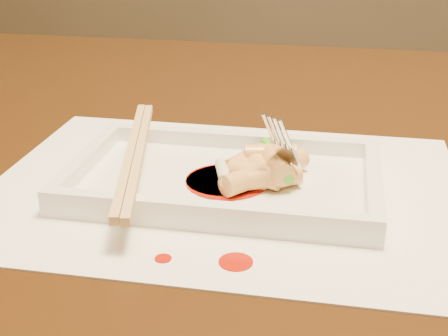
% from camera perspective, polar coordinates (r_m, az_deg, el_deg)
% --- Properties ---
extents(table, '(1.40, 0.90, 0.75)m').
position_cam_1_polar(table, '(0.67, 8.45, -6.24)').
color(table, black).
rests_on(table, ground).
extents(placemat, '(0.40, 0.30, 0.00)m').
position_cam_1_polar(placemat, '(0.53, 0.00, -1.84)').
color(placemat, white).
rests_on(placemat, table).
extents(sauce_splatter_a, '(0.02, 0.02, 0.00)m').
position_cam_1_polar(sauce_splatter_a, '(0.43, 1.09, -8.58)').
color(sauce_splatter_a, '#AD1405').
rests_on(sauce_splatter_a, placemat).
extents(sauce_splatter_b, '(0.01, 0.01, 0.00)m').
position_cam_1_polar(sauce_splatter_b, '(0.44, -5.59, -8.23)').
color(sauce_splatter_b, '#AD1405').
rests_on(sauce_splatter_b, placemat).
extents(plate_base, '(0.26, 0.16, 0.01)m').
position_cam_1_polar(plate_base, '(0.53, 0.00, -1.38)').
color(plate_base, white).
rests_on(plate_base, placemat).
extents(plate_rim_far, '(0.26, 0.01, 0.01)m').
position_cam_1_polar(plate_rim_far, '(0.59, 1.33, 2.57)').
color(plate_rim_far, white).
rests_on(plate_rim_far, plate_base).
extents(plate_rim_near, '(0.26, 0.01, 0.01)m').
position_cam_1_polar(plate_rim_near, '(0.46, -1.71, -3.99)').
color(plate_rim_near, white).
rests_on(plate_rim_near, plate_base).
extents(plate_rim_left, '(0.01, 0.14, 0.01)m').
position_cam_1_polar(plate_rim_left, '(0.56, -12.52, 0.67)').
color(plate_rim_left, white).
rests_on(plate_rim_left, plate_base).
extents(plate_rim_right, '(0.01, 0.14, 0.01)m').
position_cam_1_polar(plate_rim_right, '(0.52, 13.53, -1.33)').
color(plate_rim_right, white).
rests_on(plate_rim_right, plate_base).
extents(veg_piece, '(0.05, 0.04, 0.01)m').
position_cam_1_polar(veg_piece, '(0.56, 4.29, 1.13)').
color(veg_piece, black).
rests_on(veg_piece, plate_base).
extents(scallion_white, '(0.02, 0.04, 0.01)m').
position_cam_1_polar(scallion_white, '(0.51, -0.07, -0.44)').
color(scallion_white, '#EAEACC').
rests_on(scallion_white, plate_base).
extents(scallion_green, '(0.04, 0.08, 0.01)m').
position_cam_1_polar(scallion_green, '(0.54, 4.80, 0.80)').
color(scallion_green, '#45A11A').
rests_on(scallion_green, plate_base).
extents(chopstick_a, '(0.06, 0.24, 0.01)m').
position_cam_1_polar(chopstick_a, '(0.54, -8.53, 1.37)').
color(chopstick_a, tan).
rests_on(chopstick_a, plate_rim_near).
extents(chopstick_b, '(0.06, 0.24, 0.01)m').
position_cam_1_polar(chopstick_b, '(0.54, -7.73, 1.32)').
color(chopstick_b, tan).
rests_on(chopstick_b, plate_rim_near).
extents(fork, '(0.09, 0.10, 0.14)m').
position_cam_1_polar(fork, '(0.51, 8.13, 6.76)').
color(fork, silver).
rests_on(fork, plate_base).
extents(sauce_blob_0, '(0.07, 0.07, 0.00)m').
position_cam_1_polar(sauce_blob_0, '(0.52, 0.28, -1.26)').
color(sauce_blob_0, '#AD1405').
rests_on(sauce_blob_0, plate_base).
extents(sauce_blob_1, '(0.06, 0.06, 0.00)m').
position_cam_1_polar(sauce_blob_1, '(0.53, -0.03, -1.10)').
color(sauce_blob_1, '#AD1405').
rests_on(sauce_blob_1, plate_base).
extents(sauce_blob_2, '(0.06, 0.06, 0.00)m').
position_cam_1_polar(sauce_blob_2, '(0.53, -0.15, -1.13)').
color(sauce_blob_2, '#AD1405').
rests_on(sauce_blob_2, plate_base).
extents(rice_cake_0, '(0.04, 0.05, 0.02)m').
position_cam_1_polar(rice_cake_0, '(0.54, 5.44, 0.38)').
color(rice_cake_0, '#EDC06E').
rests_on(rice_cake_0, plate_base).
extents(rice_cake_1, '(0.05, 0.04, 0.02)m').
position_cam_1_polar(rice_cake_1, '(0.51, 4.21, -0.84)').
color(rice_cake_1, '#EDC06E').
rests_on(rice_cake_1, plate_base).
extents(rice_cake_2, '(0.03, 0.05, 0.02)m').
position_cam_1_polar(rice_cake_2, '(0.52, 4.85, 0.28)').
color(rice_cake_2, '#EDC06E').
rests_on(rice_cake_2, plate_base).
extents(rice_cake_3, '(0.04, 0.04, 0.02)m').
position_cam_1_polar(rice_cake_3, '(0.50, 1.90, -1.10)').
color(rice_cake_3, '#EDC06E').
rests_on(rice_cake_3, plate_base).
extents(rice_cake_4, '(0.04, 0.05, 0.02)m').
position_cam_1_polar(rice_cake_4, '(0.54, 2.05, 0.71)').
color(rice_cake_4, '#EDC06E').
rests_on(rice_cake_4, plate_base).
extents(rice_cake_5, '(0.05, 0.03, 0.02)m').
position_cam_1_polar(rice_cake_5, '(0.54, 4.25, 1.30)').
color(rice_cake_5, '#EDC06E').
rests_on(rice_cake_5, plate_base).
extents(rice_cake_6, '(0.05, 0.03, 0.02)m').
position_cam_1_polar(rice_cake_6, '(0.51, 2.85, -0.59)').
color(rice_cake_6, '#EDC06E').
rests_on(rice_cake_6, plate_base).
extents(rice_cake_7, '(0.03, 0.05, 0.02)m').
position_cam_1_polar(rice_cake_7, '(0.53, 3.10, 0.03)').
color(rice_cake_7, '#EDC06E').
rests_on(rice_cake_7, plate_base).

